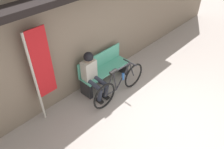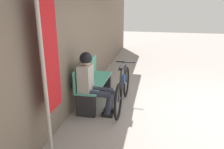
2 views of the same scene
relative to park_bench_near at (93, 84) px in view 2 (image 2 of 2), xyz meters
name	(u,v)px [view 2 (image 2 of 2)]	position (x,y,z in m)	size (l,w,h in m)	color
ground_plane	(202,112)	(-0.08, -2.19, -0.39)	(24.00, 24.00, 0.00)	gray
storefront_wall	(74,22)	(-0.08, 0.31, 1.27)	(12.00, 0.56, 3.20)	#756656
park_bench_near	(93,84)	(0.00, 0.00, 0.00)	(1.43, 0.42, 0.85)	#51A88E
bicycle	(123,89)	(-0.10, -0.65, -0.02)	(1.71, 0.40, 0.90)	black
person_seated	(91,79)	(-0.51, -0.12, 0.29)	(0.34, 0.65, 1.18)	#2D3342
banner_pole	(49,64)	(-1.63, 0.09, 0.88)	(0.45, 0.05, 2.11)	#B7B2A8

